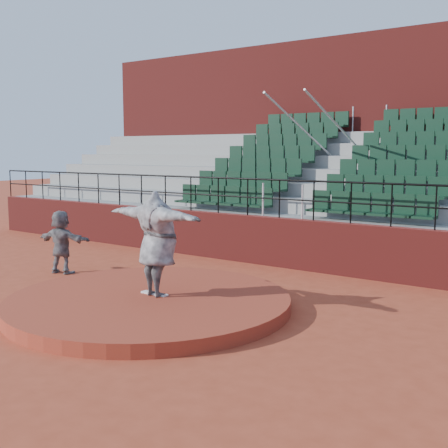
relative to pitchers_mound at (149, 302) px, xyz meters
The scene contains 9 objects.
ground 0.12m from the pitchers_mound, ahead, with size 90.00×90.00×0.00m, color #A53F25.
pitchers_mound is the anchor object (origin of this frame).
pitching_rubber 0.21m from the pitchers_mound, 90.00° to the left, with size 0.60×0.15×0.03m, color white.
boundary_wall 5.03m from the pitchers_mound, 90.00° to the left, with size 24.00×0.30×1.30m, color maroon.
wall_railing 5.35m from the pitchers_mound, 90.00° to the left, with size 24.04×0.05×1.03m.
seating_deck 8.75m from the pitchers_mound, 90.00° to the left, with size 24.00×5.97×4.63m.
press_box_facade 13.06m from the pitchers_mound, 90.00° to the left, with size 24.00×3.00×7.10m, color maroon.
pitcher 1.16m from the pitchers_mound, 50.82° to the left, with size 2.52×0.69×2.05m, color black.
fielder 4.18m from the pitchers_mound, 165.06° to the left, with size 1.48×0.47×1.59m, color black.
Camera 1 is at (7.41, -7.80, 3.06)m, focal length 45.00 mm.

